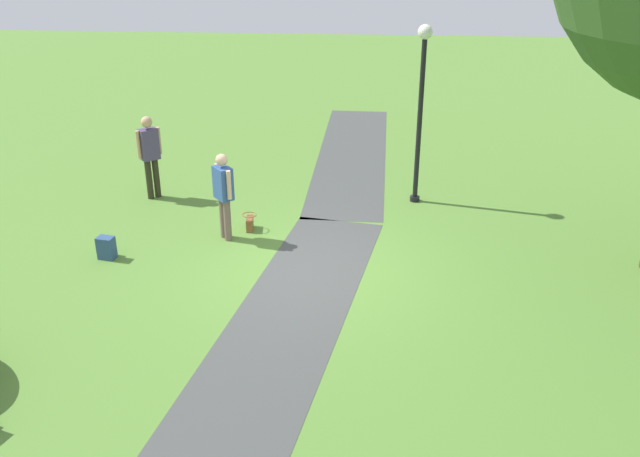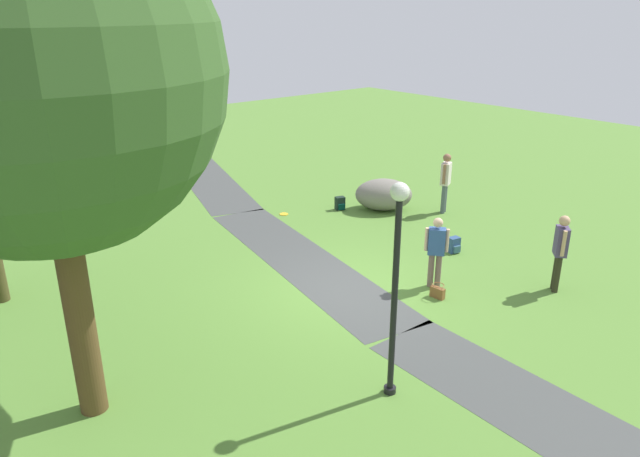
% 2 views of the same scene
% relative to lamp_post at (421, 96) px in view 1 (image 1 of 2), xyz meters
% --- Properties ---
extents(ground_plane, '(48.00, 48.00, 0.00)m').
position_rel_lamp_post_xyz_m(ground_plane, '(3.14, -1.91, -2.19)').
color(ground_plane, '#568433').
extents(footpath_segment_near, '(8.03, 1.78, 0.01)m').
position_rel_lamp_post_xyz_m(footpath_segment_near, '(-2.87, -1.39, -2.18)').
color(footpath_segment_near, '#444644').
rests_on(footpath_segment_near, ground).
extents(footpath_segment_mid, '(8.16, 2.96, 0.01)m').
position_rel_lamp_post_xyz_m(footpath_segment_mid, '(5.08, -2.14, -2.18)').
color(footpath_segment_mid, '#444644').
rests_on(footpath_segment_mid, ground).
extents(lamp_post, '(0.28, 0.28, 3.54)m').
position_rel_lamp_post_xyz_m(lamp_post, '(0.00, 0.00, 0.00)').
color(lamp_post, black).
rests_on(lamp_post, ground).
extents(woman_with_handbag, '(0.43, 0.42, 1.62)m').
position_rel_lamp_post_xyz_m(woman_with_handbag, '(2.05, -3.53, -1.25)').
color(woman_with_handbag, '#735A54').
rests_on(woman_with_handbag, ground).
extents(man_near_boulder, '(0.42, 0.43, 1.74)m').
position_rel_lamp_post_xyz_m(man_near_boulder, '(0.23, -5.42, -1.18)').
color(man_near_boulder, '#2C2B1A').
rests_on(man_near_boulder, ground).
extents(handbag_on_grass, '(0.33, 0.30, 0.31)m').
position_rel_lamp_post_xyz_m(handbag_on_grass, '(1.64, -3.16, -2.05)').
color(handbag_on_grass, brown).
rests_on(handbag_on_grass, ground).
extents(spare_backpack_on_lawn, '(0.30, 0.31, 0.40)m').
position_rel_lamp_post_xyz_m(spare_backpack_on_lawn, '(2.98, -5.41, -2.00)').
color(spare_backpack_on_lawn, navy).
rests_on(spare_backpack_on_lawn, ground).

